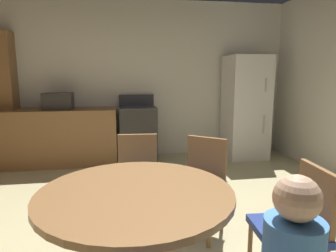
{
  "coord_description": "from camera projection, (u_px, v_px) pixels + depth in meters",
  "views": [
    {
      "loc": [
        -0.34,
        -2.06,
        1.44
      ],
      "look_at": [
        0.12,
        0.83,
        0.93
      ],
      "focal_mm": 31.4,
      "sensor_mm": 36.0,
      "label": 1
    }
  ],
  "objects": [
    {
      "name": "chair_east",
      "position": [
        297.0,
        223.0,
        1.89
      ],
      "size": [
        0.42,
        0.42,
        0.87
      ],
      "rotation": [
        0.0,
        0.0,
        3.08
      ],
      "color": "olive",
      "rests_on": "ground"
    },
    {
      "name": "chair_north",
      "position": [
        138.0,
        174.0,
        2.8
      ],
      "size": [
        0.43,
        0.43,
        0.87
      ],
      "rotation": [
        0.0,
        0.0,
        4.65
      ],
      "color": "olive",
      "rests_on": "ground"
    },
    {
      "name": "microwave",
      "position": [
        58.0,
        101.0,
        4.64
      ],
      "size": [
        0.44,
        0.32,
        0.26
      ],
      "primitive_type": "cube",
      "color": "#2D2B28",
      "rests_on": "kitchen_counter"
    },
    {
      "name": "wall_back",
      "position": [
        140.0,
        80.0,
        5.18
      ],
      "size": [
        5.48,
        0.12,
        2.7
      ],
      "primitive_type": "cube",
      "color": "silver",
      "rests_on": "ground"
    },
    {
      "name": "dining_table",
      "position": [
        136.0,
        215.0,
        1.78
      ],
      "size": [
        1.17,
        1.17,
        0.76
      ],
      "color": "olive",
      "rests_on": "ground"
    },
    {
      "name": "kitchen_counter",
      "position": [
        53.0,
        137.0,
        4.72
      ],
      "size": [
        2.01,
        0.6,
        0.9
      ],
      "primitive_type": "cube",
      "color": "olive",
      "rests_on": "ground"
    },
    {
      "name": "pantry_column",
      "position": [
        2.0,
        100.0,
        4.67
      ],
      "size": [
        0.44,
        0.36,
        2.1
      ],
      "primitive_type": "cube",
      "color": "olive",
      "rests_on": "ground"
    },
    {
      "name": "chair_northeast",
      "position": [
        202.0,
        179.0,
        2.68
      ],
      "size": [
        0.56,
        0.56,
        0.87
      ],
      "rotation": [
        0.0,
        0.0,
        4.05
      ],
      "color": "olive",
      "rests_on": "ground"
    },
    {
      "name": "oven_range",
      "position": [
        138.0,
        133.0,
        4.94
      ],
      "size": [
        0.6,
        0.6,
        1.1
      ],
      "color": "#2D2B28",
      "rests_on": "ground"
    },
    {
      "name": "refrigerator",
      "position": [
        245.0,
        107.0,
        5.1
      ],
      "size": [
        0.68,
        0.68,
        1.76
      ],
      "color": "white",
      "rests_on": "ground"
    }
  ]
}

